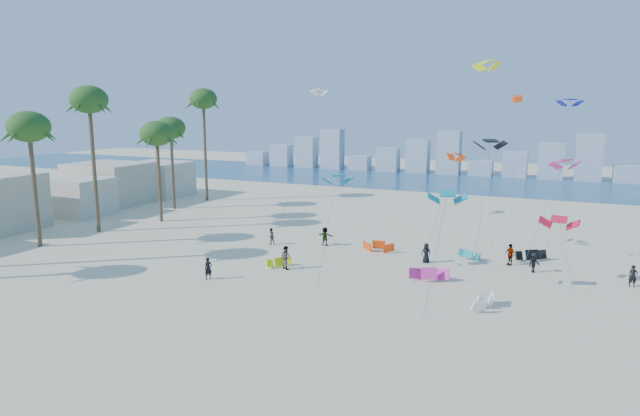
% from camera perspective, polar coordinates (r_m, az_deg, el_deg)
% --- Properties ---
extents(ground, '(220.00, 220.00, 0.00)m').
position_cam_1_polar(ground, '(36.36, -15.00, -10.90)').
color(ground, beige).
rests_on(ground, ground).
extents(ocean, '(220.00, 220.00, 0.00)m').
position_cam_1_polar(ocean, '(101.30, 11.40, 2.93)').
color(ocean, navy).
rests_on(ocean, ground).
extents(kitesurfer_near, '(0.66, 0.75, 1.72)m').
position_cam_1_polar(kitesurfer_near, '(42.89, -11.62, -6.22)').
color(kitesurfer_near, black).
rests_on(kitesurfer_near, ground).
extents(kitesurfer_mid, '(1.16, 1.07, 1.92)m').
position_cam_1_polar(kitesurfer_mid, '(44.75, -3.60, -5.18)').
color(kitesurfer_mid, gray).
rests_on(kitesurfer_mid, ground).
extents(kitesurfers_far, '(31.28, 3.12, 1.83)m').
position_cam_1_polar(kitesurfers_far, '(48.53, 9.93, -4.20)').
color(kitesurfers_far, black).
rests_on(kitesurfers_far, ground).
extents(grounded_kites, '(21.59, 15.95, 0.98)m').
position_cam_1_polar(grounded_kites, '(45.21, 11.93, -5.90)').
color(grounded_kites, '#F3FF0D').
rests_on(grounded_kites, ground).
extents(flying_kites, '(29.88, 35.88, 18.11)m').
position_cam_1_polar(flying_kites, '(52.30, 16.17, 8.45)').
color(flying_kites, '#0C8996').
rests_on(flying_kites, ground).
extents(palm_row, '(7.60, 44.80, 15.60)m').
position_cam_1_polar(palm_row, '(61.41, -22.83, 8.50)').
color(palm_row, brown).
rests_on(palm_row, ground).
extents(beachfront_buildings, '(11.50, 43.00, 6.00)m').
position_cam_1_polar(beachfront_buildings, '(73.32, -25.51, 1.36)').
color(beachfront_buildings, beige).
rests_on(beachfront_buildings, ground).
extents(distant_skyline, '(85.00, 3.00, 8.40)m').
position_cam_1_polar(distant_skyline, '(110.93, 12.01, 5.15)').
color(distant_skyline, '#9EADBF').
rests_on(distant_skyline, ground).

